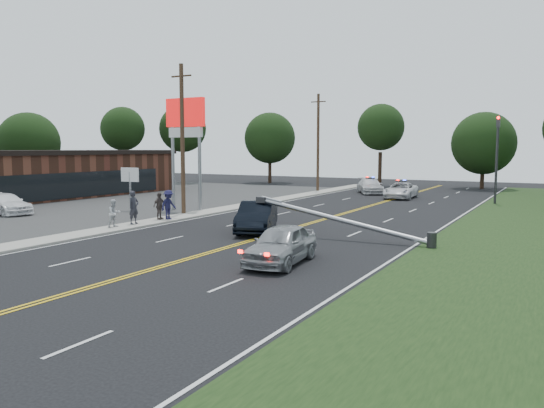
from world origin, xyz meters
The scene contains 26 objects.
ground centered at (0.00, 0.00, 0.00)m, with size 120.00×120.00×0.00m, color black.
parking_lot centered at (-20.00, 10.00, 0.01)m, with size 25.00×60.00×0.01m, color #2D2D2D.
sidewalk centered at (-8.40, 10.00, 0.06)m, with size 1.80×70.00×0.12m, color #9A958B.
centerline_yellow centered at (0.00, 10.00, 0.01)m, with size 0.36×80.00×0.00m, color gold.
pharmacy_building centered at (-27.99, 14.00, 2.20)m, with size 8.40×30.40×4.30m.
pylon_sign centered at (-10.50, 14.00, 6.00)m, with size 3.20×0.35×8.00m.
small_sign centered at (-14.00, 12.00, 2.33)m, with size 1.60×0.14×3.10m.
traffic_signal centered at (8.30, 30.00, 4.21)m, with size 0.28×0.41×7.05m.
fallen_streetlight centered at (4.19, 8.00, 0.92)m, with size 9.36×0.44×1.91m.
utility_pole_mid centered at (-9.20, 12.00, 5.08)m, with size 1.60×0.28×10.00m.
utility_pole_far centered at (-9.20, 34.00, 5.08)m, with size 1.60×0.28×10.00m.
tree_2 centered at (-36.57, 20.60, 5.07)m, with size 6.36×6.36×8.25m.
tree_3 centered at (-35.26, 32.91, 6.88)m, with size 5.41×5.41×9.61m.
tree_4 centered at (-30.71, 39.02, 6.99)m, with size 6.08×6.08×10.05m.
tree_5 centered at (-20.49, 44.00, 5.79)m, with size 6.56×6.56×9.08m.
tree_6 centered at (-6.12, 45.10, 6.93)m, with size 5.47×5.47×9.69m.
tree_7 centered at (5.10, 46.61, 5.03)m, with size 6.89×6.89×8.47m.
crashed_sedan centered at (-1.15, 8.14, 0.82)m, with size 1.74×4.98×1.64m, color black.
waiting_sedan centered at (3.70, 1.82, 0.76)m, with size 1.79×4.46×1.52m, color #919498.
parked_car centered at (-20.10, 6.42, 0.70)m, with size 1.96×4.82×1.40m, color white.
emergency_a centered at (0.33, 30.97, 0.71)m, with size 2.35×5.09×1.41m, color silver.
emergency_b centered at (-3.77, 34.59, 0.75)m, with size 2.10×5.16×1.50m, color silver.
bystander_a centered at (-8.46, 6.53, 1.08)m, with size 0.70×0.46×1.92m, color #26262E.
bystander_b centered at (-8.56, 5.10, 0.89)m, with size 0.75×0.58×1.54m, color silver.
bystander_c centered at (-8.03, 9.08, 1.02)m, with size 1.16×0.67×1.80m, color #19183C.
bystander_d centered at (-8.47, 8.73, 0.96)m, with size 0.98×0.41×1.67m, color #504440.
Camera 1 is at (13.26, -16.10, 4.47)m, focal length 35.00 mm.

